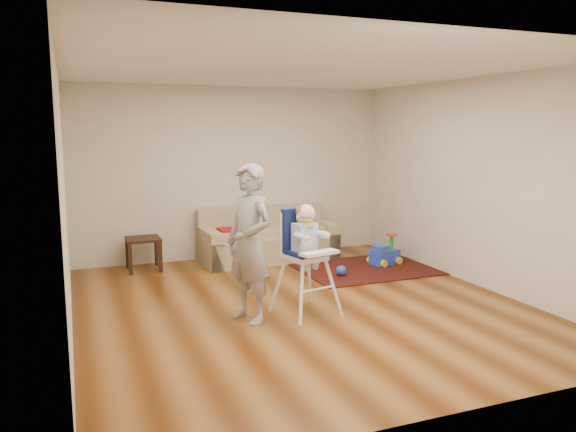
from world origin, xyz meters
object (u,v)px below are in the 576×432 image
object	(u,v)px
side_table	(144,254)
high_chair	(306,261)
sofa	(268,235)
toy_ball	(341,271)
ride_on_toy	(385,249)
adult	(249,243)

from	to	relation	value
side_table	high_chair	xyz separation A→B (m)	(1.43, -2.66, 0.36)
high_chair	side_table	bearing A→B (deg)	104.46
sofa	toy_ball	size ratio (longest dim) A/B	14.71
ride_on_toy	toy_ball	world-z (taller)	ride_on_toy
sofa	side_table	bearing A→B (deg)	175.04
side_table	adult	distance (m)	2.83
ride_on_toy	toy_ball	bearing A→B (deg)	-171.71
adult	toy_ball	bearing A→B (deg)	102.63
toy_ball	high_chair	world-z (taller)	high_chair
sofa	adult	xyz separation A→B (m)	(-1.12, -2.58, 0.44)
adult	sofa	bearing A→B (deg)	133.31
sofa	high_chair	size ratio (longest dim) A/B	1.72
adult	high_chair	bearing A→B (deg)	65.56
high_chair	ride_on_toy	bearing A→B (deg)	25.44
side_table	adult	size ratio (longest dim) A/B	0.28
toy_ball	high_chair	bearing A→B (deg)	-130.68
side_table	toy_ball	distance (m)	2.88
sofa	ride_on_toy	world-z (taller)	sofa
side_table	high_chair	distance (m)	3.04
ride_on_toy	adult	world-z (taller)	adult
sofa	adult	size ratio (longest dim) A/B	1.27
sofa	adult	world-z (taller)	adult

